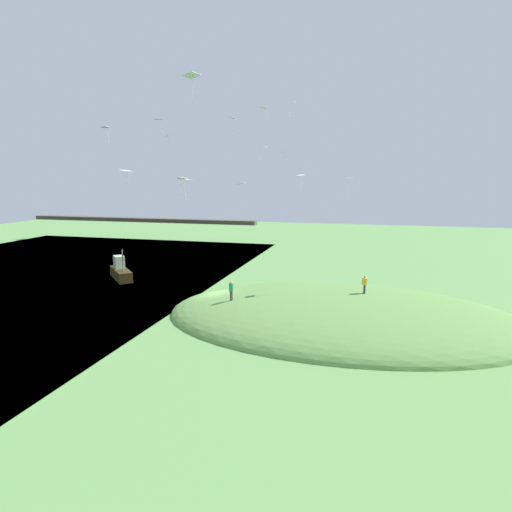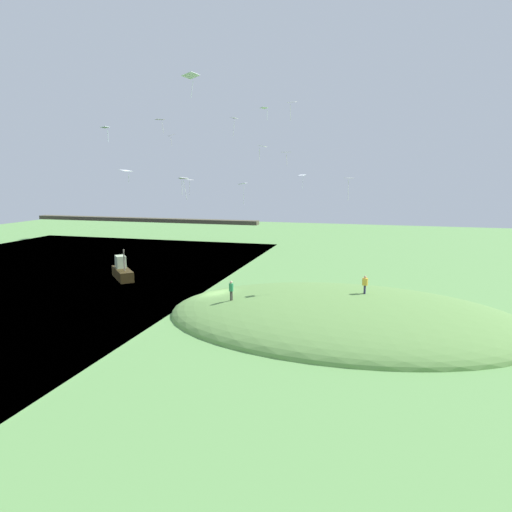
{
  "view_description": "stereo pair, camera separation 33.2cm",
  "coord_description": "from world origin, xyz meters",
  "px_view_note": "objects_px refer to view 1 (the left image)",
  "views": [
    {
      "loc": [
        14.14,
        -37.73,
        11.92
      ],
      "look_at": [
        4.72,
        -2.33,
        5.44
      ],
      "focal_mm": 31.11,
      "sensor_mm": 36.0,
      "label": 1
    },
    {
      "loc": [
        14.46,
        -37.65,
        11.92
      ],
      "look_at": [
        4.72,
        -2.33,
        5.44
      ],
      "focal_mm": 31.11,
      "sensor_mm": 36.0,
      "label": 2
    }
  ],
  "objects_px": {
    "kite_15": "(242,185)",
    "kite_5": "(349,180)",
    "kite_8": "(182,179)",
    "kite_13": "(285,153)",
    "boat_on_lake": "(121,272)",
    "kite_12": "(192,76)",
    "kite_1": "(184,180)",
    "kite_9": "(233,119)",
    "kite_11": "(264,109)",
    "person_watching_kites": "(231,288)",
    "kite_4": "(301,176)",
    "kite_10": "(125,171)",
    "kite_3": "(170,135)",
    "kite_14": "(189,181)",
    "person_with_child": "(365,282)",
    "kite_6": "(158,120)",
    "kite_0": "(291,103)",
    "kite_2": "(263,147)",
    "kite_7": "(105,128)"
  },
  "relations": [
    {
      "from": "boat_on_lake",
      "to": "kite_15",
      "type": "relative_size",
      "value": 2.25
    },
    {
      "from": "person_with_child",
      "to": "kite_9",
      "type": "bearing_deg",
      "value": 58.77
    },
    {
      "from": "boat_on_lake",
      "to": "kite_1",
      "type": "height_order",
      "value": "kite_1"
    },
    {
      "from": "person_with_child",
      "to": "kite_1",
      "type": "relative_size",
      "value": 0.73
    },
    {
      "from": "kite_5",
      "to": "kite_15",
      "type": "relative_size",
      "value": 0.88
    },
    {
      "from": "person_watching_kites",
      "to": "kite_7",
      "type": "relative_size",
      "value": 1.56
    },
    {
      "from": "kite_9",
      "to": "kite_4",
      "type": "bearing_deg",
      "value": -0.56
    },
    {
      "from": "kite_5",
      "to": "kite_15",
      "type": "height_order",
      "value": "kite_5"
    },
    {
      "from": "kite_15",
      "to": "person_with_child",
      "type": "bearing_deg",
      "value": -29.9
    },
    {
      "from": "kite_7",
      "to": "kite_8",
      "type": "bearing_deg",
      "value": 92.67
    },
    {
      "from": "kite_8",
      "to": "kite_10",
      "type": "height_order",
      "value": "kite_10"
    },
    {
      "from": "person_watching_kites",
      "to": "kite_0",
      "type": "height_order",
      "value": "kite_0"
    },
    {
      "from": "kite_3",
      "to": "kite_15",
      "type": "relative_size",
      "value": 0.64
    },
    {
      "from": "kite_4",
      "to": "kite_5",
      "type": "bearing_deg",
      "value": -61.8
    },
    {
      "from": "kite_1",
      "to": "kite_13",
      "type": "bearing_deg",
      "value": 54.13
    },
    {
      "from": "kite_11",
      "to": "kite_13",
      "type": "distance_m",
      "value": 10.71
    },
    {
      "from": "kite_15",
      "to": "kite_6",
      "type": "bearing_deg",
      "value": 160.49
    },
    {
      "from": "person_watching_kites",
      "to": "kite_5",
      "type": "height_order",
      "value": "kite_5"
    },
    {
      "from": "kite_12",
      "to": "kite_11",
      "type": "bearing_deg",
      "value": 79.44
    },
    {
      "from": "kite_3",
      "to": "kite_13",
      "type": "distance_m",
      "value": 15.3
    },
    {
      "from": "person_watching_kites",
      "to": "kite_4",
      "type": "xyz_separation_m",
      "value": [
        2.99,
        17.15,
        9.39
      ]
    },
    {
      "from": "person_watching_kites",
      "to": "kite_9",
      "type": "xyz_separation_m",
      "value": [
        -5.26,
        17.23,
        16.02
      ]
    },
    {
      "from": "kite_3",
      "to": "kite_15",
      "type": "bearing_deg",
      "value": -28.92
    },
    {
      "from": "kite_1",
      "to": "kite_3",
      "type": "xyz_separation_m",
      "value": [
        -7.38,
        12.78,
        5.34
      ]
    },
    {
      "from": "kite_7",
      "to": "kite_10",
      "type": "distance_m",
      "value": 6.15
    },
    {
      "from": "boat_on_lake",
      "to": "kite_14",
      "type": "distance_m",
      "value": 13.53
    },
    {
      "from": "boat_on_lake",
      "to": "kite_4",
      "type": "distance_m",
      "value": 24.15
    },
    {
      "from": "kite_0",
      "to": "kite_2",
      "type": "bearing_deg",
      "value": -87.78
    },
    {
      "from": "person_watching_kites",
      "to": "kite_10",
      "type": "distance_m",
      "value": 13.73
    },
    {
      "from": "kite_14",
      "to": "kite_1",
      "type": "bearing_deg",
      "value": -69.01
    },
    {
      "from": "kite_1",
      "to": "kite_10",
      "type": "height_order",
      "value": "kite_10"
    },
    {
      "from": "kite_13",
      "to": "kite_9",
      "type": "bearing_deg",
      "value": 160.32
    },
    {
      "from": "kite_8",
      "to": "kite_13",
      "type": "bearing_deg",
      "value": 25.66
    },
    {
      "from": "person_with_child",
      "to": "kite_6",
      "type": "distance_m",
      "value": 31.49
    },
    {
      "from": "kite_13",
      "to": "kite_1",
      "type": "bearing_deg",
      "value": -125.87
    },
    {
      "from": "person_with_child",
      "to": "kite_2",
      "type": "height_order",
      "value": "kite_2"
    },
    {
      "from": "kite_0",
      "to": "kite_9",
      "type": "height_order",
      "value": "kite_0"
    },
    {
      "from": "kite_9",
      "to": "kite_11",
      "type": "distance_m",
      "value": 14.44
    },
    {
      "from": "boat_on_lake",
      "to": "kite_12",
      "type": "bearing_deg",
      "value": -179.18
    },
    {
      "from": "kite_1",
      "to": "kite_8",
      "type": "relative_size",
      "value": 1.18
    },
    {
      "from": "person_with_child",
      "to": "kite_4",
      "type": "bearing_deg",
      "value": 39.23
    },
    {
      "from": "kite_3",
      "to": "kite_11",
      "type": "xyz_separation_m",
      "value": [
        15.07,
        -12.55,
        0.82
      ]
    },
    {
      "from": "person_watching_kites",
      "to": "kite_3",
      "type": "relative_size",
      "value": 1.2
    },
    {
      "from": "person_watching_kites",
      "to": "kite_10",
      "type": "xyz_separation_m",
      "value": [
        -9.63,
        0.2,
        9.78
      ]
    },
    {
      "from": "person_with_child",
      "to": "kite_8",
      "type": "relative_size",
      "value": 0.86
    },
    {
      "from": "kite_15",
      "to": "kite_5",
      "type": "bearing_deg",
      "value": -24.86
    },
    {
      "from": "kite_6",
      "to": "kite_8",
      "type": "height_order",
      "value": "kite_6"
    },
    {
      "from": "kite_4",
      "to": "kite_9",
      "type": "relative_size",
      "value": 0.81
    },
    {
      "from": "kite_2",
      "to": "kite_6",
      "type": "relative_size",
      "value": 0.66
    },
    {
      "from": "kite_1",
      "to": "kite_9",
      "type": "distance_m",
      "value": 14.67
    }
  ]
}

